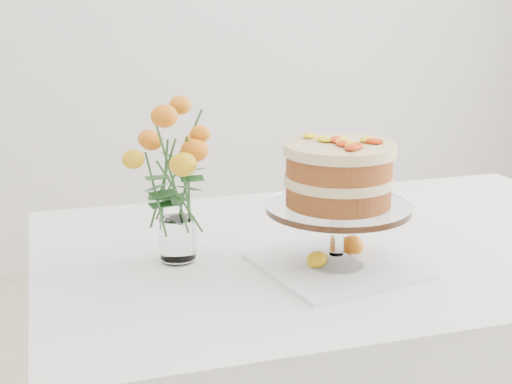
% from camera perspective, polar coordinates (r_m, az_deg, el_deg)
% --- Properties ---
extents(table, '(1.43, 0.93, 0.76)m').
position_cam_1_polar(table, '(1.68, 7.58, -6.65)').
color(table, tan).
rests_on(table, ground).
extents(napkin, '(0.35, 0.35, 0.01)m').
position_cam_1_polar(napkin, '(1.50, 6.41, -5.90)').
color(napkin, white).
rests_on(napkin, table).
extents(cake_stand, '(0.30, 0.30, 0.27)m').
position_cam_1_polar(cake_stand, '(1.44, 6.63, 0.89)').
color(cake_stand, white).
rests_on(cake_stand, napkin).
extents(rose_vase, '(0.28, 0.28, 0.39)m').
position_cam_1_polar(rose_vase, '(1.47, -6.50, 2.71)').
color(rose_vase, white).
rests_on(rose_vase, table).
extents(loose_rose_near, '(0.08, 0.05, 0.04)m').
position_cam_1_polar(loose_rose_near, '(1.48, 4.96, -5.49)').
color(loose_rose_near, '#ECA814').
rests_on(loose_rose_near, table).
extents(loose_rose_far, '(0.09, 0.06, 0.04)m').
position_cam_1_polar(loose_rose_far, '(1.57, 7.70, -4.24)').
color(loose_rose_far, '#C05109').
rests_on(loose_rose_far, table).
extents(stray_petal_a, '(0.03, 0.02, 0.00)m').
position_cam_1_polar(stray_petal_a, '(1.52, 5.11, -5.65)').
color(stray_petal_a, yellow).
rests_on(stray_petal_a, table).
extents(stray_petal_b, '(0.03, 0.02, 0.00)m').
position_cam_1_polar(stray_petal_b, '(1.53, 9.18, -5.72)').
color(stray_petal_b, yellow).
rests_on(stray_petal_b, table).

